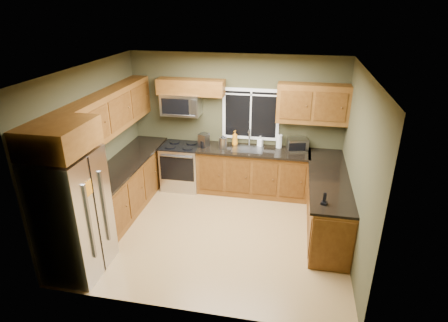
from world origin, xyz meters
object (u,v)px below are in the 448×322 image
(soap_bottle_b, at_px, (260,141))
(cordless_phone, at_px, (324,201))
(microwave, at_px, (181,104))
(toaster_oven, at_px, (297,144))
(paper_towel_roll, at_px, (279,141))
(range, at_px, (182,166))
(soap_bottle_a, at_px, (235,138))
(kettle, at_px, (223,142))
(refrigerator, at_px, (73,215))
(coffee_maker, at_px, (204,141))

(soap_bottle_b, bearing_deg, cordless_phone, -61.70)
(microwave, xyz_separation_m, toaster_oven, (2.29, 0.01, -0.67))
(paper_towel_roll, height_order, cordless_phone, paper_towel_roll)
(range, relative_size, toaster_oven, 2.18)
(soap_bottle_a, relative_size, cordless_phone, 1.65)
(toaster_oven, bearing_deg, soap_bottle_b, 174.07)
(kettle, distance_m, soap_bottle_b, 0.75)
(toaster_oven, bearing_deg, range, -176.32)
(paper_towel_roll, xyz_separation_m, soap_bottle_b, (-0.37, 0.01, -0.03))
(range, relative_size, kettle, 3.33)
(soap_bottle_a, height_order, soap_bottle_b, soap_bottle_a)
(microwave, distance_m, soap_bottle_a, 1.24)
(range, relative_size, microwave, 1.23)
(refrigerator, bearing_deg, microwave, 76.66)
(paper_towel_roll, relative_size, soap_bottle_a, 0.97)
(refrigerator, bearing_deg, toaster_oven, 44.42)
(refrigerator, distance_m, cordless_phone, 3.50)
(microwave, distance_m, coffee_maker, 0.84)
(coffee_maker, height_order, paper_towel_roll, paper_towel_roll)
(soap_bottle_a, relative_size, soap_bottle_b, 1.43)
(soap_bottle_b, height_order, cordless_phone, soap_bottle_b)
(range, distance_m, cordless_phone, 3.33)
(coffee_maker, bearing_deg, toaster_oven, 5.52)
(coffee_maker, distance_m, kettle, 0.39)
(microwave, height_order, toaster_oven, microwave)
(kettle, xyz_separation_m, soap_bottle_b, (0.69, 0.28, -0.03))
(range, bearing_deg, coffee_maker, -3.27)
(coffee_maker, relative_size, kettle, 0.95)
(toaster_oven, bearing_deg, microwave, -179.72)
(toaster_oven, xyz_separation_m, cordless_phone, (0.41, -2.03, -0.06))
(refrigerator, relative_size, cordless_phone, 9.98)
(kettle, xyz_separation_m, paper_towel_roll, (1.06, 0.27, 0.00))
(coffee_maker, height_order, soap_bottle_b, coffee_maker)
(range, height_order, soap_bottle_a, soap_bottle_a)
(refrigerator, bearing_deg, soap_bottle_b, 53.00)
(paper_towel_roll, bearing_deg, soap_bottle_b, 178.18)
(range, bearing_deg, soap_bottle_a, 9.73)
(soap_bottle_b, bearing_deg, range, -171.93)
(soap_bottle_a, distance_m, soap_bottle_b, 0.51)
(soap_bottle_b, bearing_deg, kettle, -158.17)
(microwave, bearing_deg, soap_bottle_b, 3.14)
(refrigerator, relative_size, soap_bottle_a, 6.04)
(range, xyz_separation_m, cordless_phone, (2.70, -1.88, 0.53))
(paper_towel_roll, bearing_deg, cordless_phone, -69.91)
(refrigerator, height_order, toaster_oven, refrigerator)
(toaster_oven, xyz_separation_m, kettle, (-1.41, -0.20, 0.01))
(microwave, xyz_separation_m, coffee_maker, (0.48, -0.16, -0.66))
(refrigerator, distance_m, range, 2.89)
(coffee_maker, xyz_separation_m, cordless_phone, (2.22, -1.86, -0.07))
(refrigerator, bearing_deg, cordless_phone, 14.66)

